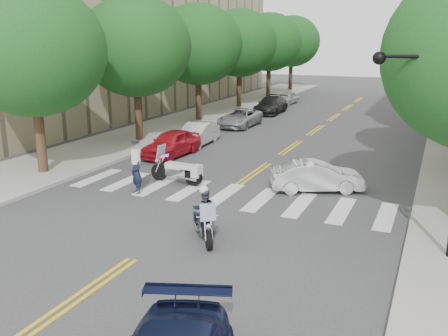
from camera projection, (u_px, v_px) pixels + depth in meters
The scene contains 18 objects.
ground at pixel (132, 260), 14.11m from camera, with size 140.00×140.00×0.00m, color #38383A.
sidewalk_left at pixel (191, 120), 37.26m from camera, with size 5.00×60.00×0.15m, color #9E9991.
tree_l_0 at pixel (32, 50), 21.41m from camera, with size 6.40×6.40×8.45m.
tree_l_1 at pixel (136, 46), 28.50m from camera, with size 6.40×6.40×8.45m.
tree_l_2 at pixel (198, 44), 35.59m from camera, with size 6.40×6.40×8.45m.
tree_l_3 at pixel (240, 43), 42.68m from camera, with size 6.40×6.40×8.45m.
tree_l_4 at pixel (269, 42), 49.76m from camera, with size 6.40×6.40×8.45m.
tree_l_5 at pixel (292, 41), 56.85m from camera, with size 6.40×6.40×8.45m.
traffic_signal_pole at pixel (444, 129), 13.27m from camera, with size 2.82×0.42×6.00m.
motorcycle_police at pixel (204, 215), 15.37m from camera, with size 1.44×1.89×1.75m.
motorcycle_parked at pixel (180, 171), 21.23m from camera, with size 2.53×0.68×1.63m.
officer_standing at pixel (137, 173), 19.86m from camera, with size 0.63×0.41×1.72m, color #161D31.
convertible at pixel (317, 176), 20.23m from camera, with size 1.30×3.74×1.23m, color silver.
parked_car_a at pixel (172, 143), 26.16m from camera, with size 1.62×4.03×1.37m, color red.
parked_car_b at pixel (197, 134), 28.81m from camera, with size 1.36×3.91×1.29m, color silver.
parked_car_c at pixel (240, 118), 34.76m from camera, with size 2.05×4.45×1.24m, color #94969B.
parked_car_d at pixel (271, 105), 40.75m from camera, with size 1.91×4.70×1.36m, color black.
parked_car_e at pixel (287, 98), 46.26m from camera, with size 1.38×3.44×1.17m, color #ADADB3.
Camera 1 is at (7.57, -10.86, 6.12)m, focal length 40.00 mm.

